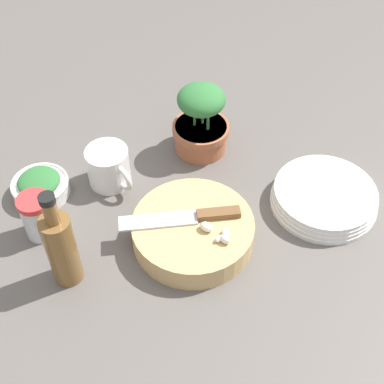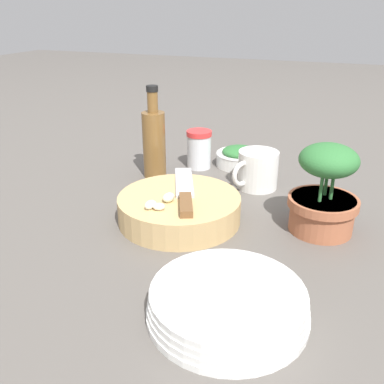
# 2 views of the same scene
# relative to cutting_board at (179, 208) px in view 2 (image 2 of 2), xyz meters

# --- Properties ---
(ground_plane) EXTENTS (5.00, 5.00, 0.00)m
(ground_plane) POSITION_rel_cutting_board_xyz_m (-0.07, 0.07, -0.03)
(ground_plane) COLOR #56514C
(cutting_board) EXTENTS (0.23, 0.23, 0.05)m
(cutting_board) POSITION_rel_cutting_board_xyz_m (0.00, 0.00, 0.00)
(cutting_board) COLOR tan
(cutting_board) RESTS_ON ground_plane
(chef_knife) EXTENTS (0.22, 0.12, 0.01)m
(chef_knife) POSITION_rel_cutting_board_xyz_m (-0.01, 0.01, 0.03)
(chef_knife) COLOR brown
(chef_knife) RESTS_ON cutting_board
(garlic_cloves) EXTENTS (0.07, 0.04, 0.02)m
(garlic_cloves) POSITION_rel_cutting_board_xyz_m (0.05, -0.02, 0.03)
(garlic_cloves) COLOR silver
(garlic_cloves) RESTS_ON cutting_board
(herb_bowl) EXTENTS (0.12, 0.12, 0.05)m
(herb_bowl) POSITION_rel_cutting_board_xyz_m (-0.33, 0.03, -0.00)
(herb_bowl) COLOR silver
(herb_bowl) RESTS_ON ground_plane
(spice_jar) EXTENTS (0.06, 0.06, 0.09)m
(spice_jar) POSITION_rel_cutting_board_xyz_m (-0.29, -0.07, 0.02)
(spice_jar) COLOR silver
(spice_jar) RESTS_ON ground_plane
(coffee_mug) EXTENTS (0.11, 0.09, 0.08)m
(coffee_mug) POSITION_rel_cutting_board_xyz_m (-0.21, 0.10, 0.02)
(coffee_mug) COLOR silver
(coffee_mug) RESTS_ON ground_plane
(plate_stack) EXTENTS (0.22, 0.22, 0.04)m
(plate_stack) POSITION_rel_cutting_board_xyz_m (0.23, 0.16, -0.01)
(plate_stack) COLOR silver
(plate_stack) RESTS_ON ground_plane
(oil_bottle) EXTENTS (0.05, 0.05, 0.21)m
(oil_bottle) POSITION_rel_cutting_board_xyz_m (-0.19, -0.14, 0.06)
(oil_bottle) COLOR brown
(oil_bottle) RESTS_ON ground_plane
(potted_herb) EXTENTS (0.12, 0.12, 0.16)m
(potted_herb) POSITION_rel_cutting_board_xyz_m (-0.06, 0.25, 0.05)
(potted_herb) COLOR #A35B3D
(potted_herb) RESTS_ON ground_plane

